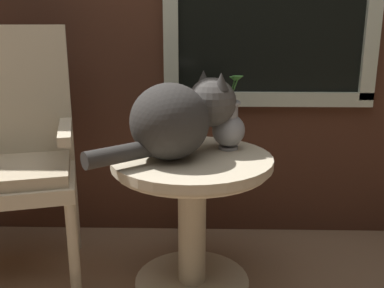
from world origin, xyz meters
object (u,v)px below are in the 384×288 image
object	(u,v)px
cat	(179,117)
wicker_side_table	(192,198)
pewter_vase_with_ivy	(229,126)
wicker_chair	(13,147)

from	to	relation	value
cat	wicker_side_table	bearing A→B (deg)	5.21
wicker_side_table	pewter_vase_with_ivy	bearing A→B (deg)	36.56
wicker_side_table	wicker_chair	world-z (taller)	wicker_chair
wicker_side_table	cat	xyz separation A→B (m)	(-0.05, -0.00, 0.33)
cat	pewter_vase_with_ivy	bearing A→B (deg)	29.88
cat	pewter_vase_with_ivy	xyz separation A→B (m)	(0.20, 0.11, -0.06)
wicker_side_table	pewter_vase_with_ivy	distance (m)	0.33
wicker_chair	wicker_side_table	bearing A→B (deg)	-9.42
wicker_side_table	cat	bearing A→B (deg)	-174.79
wicker_chair	pewter_vase_with_ivy	distance (m)	0.91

